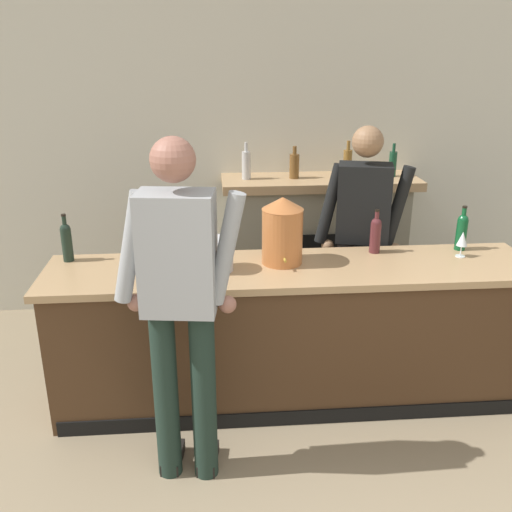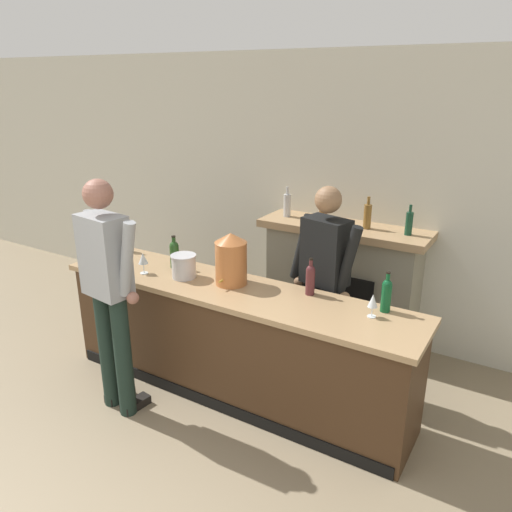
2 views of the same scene
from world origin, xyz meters
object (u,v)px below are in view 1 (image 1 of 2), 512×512
at_px(ice_bucket_steel, 217,255).
at_px(wine_bottle_chardonnay_pale, 462,230).
at_px(copper_dispenser, 282,230).
at_px(wine_bottle_cabernet_heavy, 376,233).
at_px(wine_glass_back_row, 462,240).
at_px(fireplace_stone, 317,246).
at_px(person_bartender, 361,237).
at_px(wine_glass_near_bucket, 157,258).
at_px(person_customer, 180,303).
at_px(wine_bottle_burgundy_dark, 67,240).
at_px(wine_bottle_merlot_tall, 181,243).

xyz_separation_m(ice_bucket_steel, wine_bottle_chardonnay_pale, (1.61, 0.23, 0.04)).
xyz_separation_m(copper_dispenser, wine_bottle_chardonnay_pale, (1.20, 0.14, -0.08)).
bearing_deg(ice_bucket_steel, wine_bottle_cabernet_heavy, 12.41).
relative_size(copper_dispenser, wine_glass_back_row, 2.52).
height_order(fireplace_stone, person_bartender, person_bartender).
height_order(ice_bucket_steel, wine_glass_near_bucket, ice_bucket_steel).
height_order(copper_dispenser, wine_glass_near_bucket, copper_dispenser).
xyz_separation_m(person_customer, copper_dispenser, (0.60, 0.73, 0.13)).
relative_size(copper_dispenser, wine_bottle_chardonnay_pale, 1.41).
bearing_deg(wine_glass_near_bucket, ice_bucket_steel, 17.38).
relative_size(person_bartender, ice_bucket_steel, 8.20).
bearing_deg(wine_glass_back_row, person_bartender, 142.44).
bearing_deg(wine_bottle_chardonnay_pale, fireplace_stone, 124.74).
relative_size(wine_bottle_cabernet_heavy, wine_glass_back_row, 1.73).
distance_m(ice_bucket_steel, wine_bottle_cabernet_heavy, 1.06).
distance_m(person_bartender, wine_bottle_burgundy_dark, 1.97).
bearing_deg(wine_bottle_merlot_tall, person_bartender, 16.82).
relative_size(ice_bucket_steel, wine_glass_near_bucket, 1.17).
bearing_deg(wine_glass_back_row, wine_glass_near_bucket, -173.73).
relative_size(ice_bucket_steel, wine_bottle_chardonnay_pale, 0.71).
height_order(fireplace_stone, wine_glass_back_row, fireplace_stone).
bearing_deg(wine_glass_back_row, fireplace_stone, 119.88).
distance_m(person_customer, wine_bottle_burgundy_dark, 1.14).
distance_m(person_bartender, wine_bottle_cabernet_heavy, 0.31).
bearing_deg(wine_bottle_chardonnay_pale, person_customer, -154.24).
bearing_deg(wine_bottle_merlot_tall, wine_glass_back_row, -1.32).
distance_m(person_customer, wine_glass_near_bucket, 0.55).
height_order(wine_bottle_cabernet_heavy, wine_bottle_burgundy_dark, wine_bottle_burgundy_dark).
relative_size(person_customer, wine_bottle_merlot_tall, 6.50).
bearing_deg(fireplace_stone, person_bartender, -79.00).
height_order(wine_bottle_merlot_tall, wine_bottle_burgundy_dark, wine_bottle_burgundy_dark).
distance_m(copper_dispenser, wine_bottle_merlot_tall, 0.63).
bearing_deg(wine_bottle_chardonnay_pale, wine_glass_back_row, -111.08).
bearing_deg(wine_bottle_cabernet_heavy, wine_bottle_burgundy_dark, 179.84).
relative_size(wine_bottle_burgundy_dark, wine_bottle_chardonnay_pale, 1.03).
distance_m(person_customer, copper_dispenser, 0.95).
bearing_deg(wine_bottle_chardonnay_pale, wine_bottle_merlot_tall, -177.11).
bearing_deg(person_customer, wine_glass_near_bucket, 106.22).
height_order(ice_bucket_steel, wine_bottle_chardonnay_pale, wine_bottle_chardonnay_pale).
bearing_deg(ice_bucket_steel, wine_bottle_burgundy_dark, 165.94).
bearing_deg(person_bartender, person_customer, -136.44).
distance_m(person_customer, ice_bucket_steel, 0.66).
bearing_deg(person_customer, copper_dispenser, 50.67).
bearing_deg(ice_bucket_steel, wine_bottle_chardonnay_pale, 8.29).
bearing_deg(wine_glass_back_row, wine_bottle_burgundy_dark, 176.99).
xyz_separation_m(wine_bottle_cabernet_heavy, wine_bottle_burgundy_dark, (-1.96, 0.01, 0.01)).
relative_size(person_customer, wine_glass_back_row, 11.05).
relative_size(person_customer, wine_bottle_chardonnay_pale, 6.21).
bearing_deg(copper_dispenser, wine_bottle_burgundy_dark, 174.02).
distance_m(fireplace_stone, wine_bottle_chardonnay_pale, 1.39).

